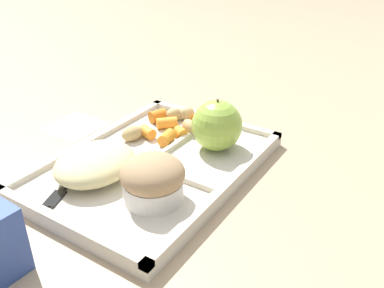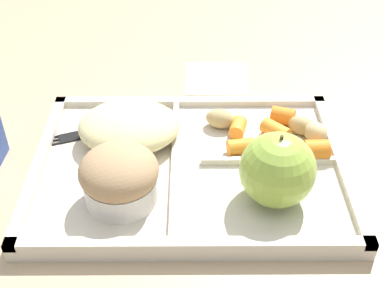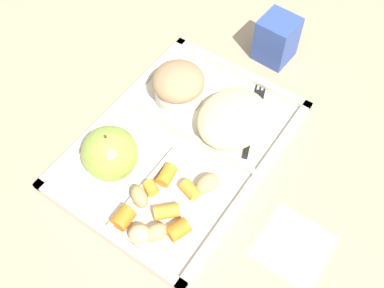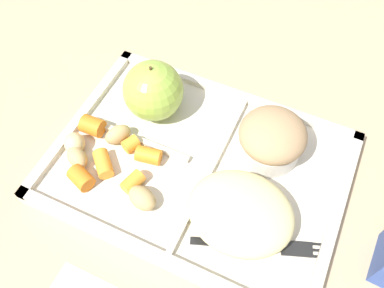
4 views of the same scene
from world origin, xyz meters
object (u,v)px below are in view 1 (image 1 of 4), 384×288
at_px(green_apple, 217,125).
at_px(plastic_fork, 66,185).
at_px(lunch_tray, 154,166).
at_px(bran_muffin, 153,179).

xyz_separation_m(green_apple, plastic_fork, (0.21, -0.13, -0.04)).
distance_m(lunch_tray, plastic_fork, 0.14).
xyz_separation_m(lunch_tray, bran_muffin, (0.08, 0.06, 0.04)).
distance_m(bran_muffin, plastic_fork, 0.14).
bearing_deg(lunch_tray, plastic_fork, -28.67).
bearing_deg(lunch_tray, green_apple, 147.57).
bearing_deg(bran_muffin, green_apple, -180.00).
relative_size(bran_muffin, plastic_fork, 0.56).
height_order(green_apple, bran_muffin, green_apple).
relative_size(lunch_tray, green_apple, 4.31).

